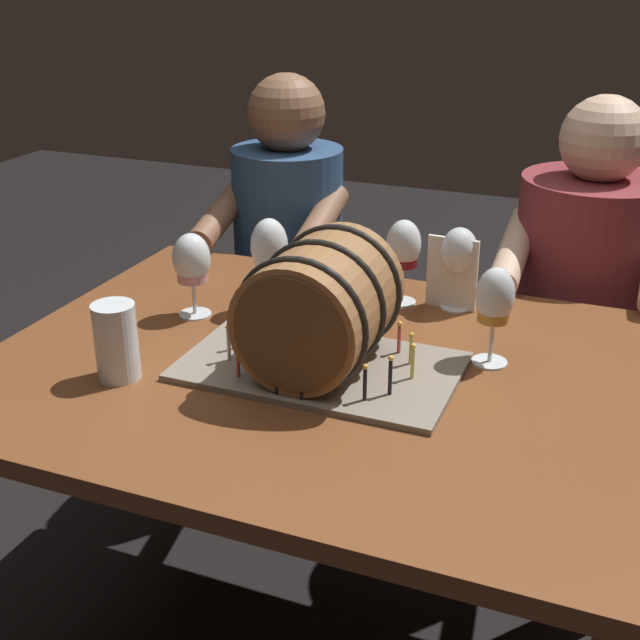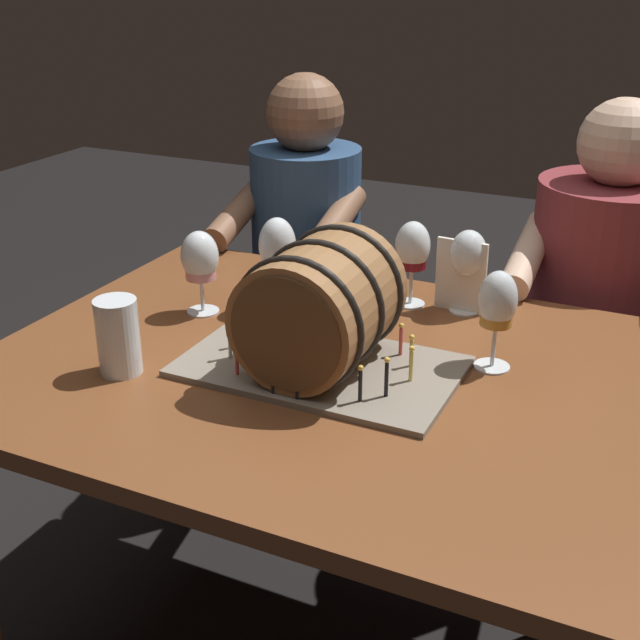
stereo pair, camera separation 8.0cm
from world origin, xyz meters
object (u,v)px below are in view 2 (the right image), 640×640
object	(u,v)px
wine_glass_red	(413,250)
person_seated_left	(306,304)
wine_glass_white	(277,249)
barrel_cake	(320,312)
wine_glass_rose	(200,260)
wine_glass_amber	(497,304)
dining_table	(326,415)
person_seated_right	(593,349)
menu_card	(461,276)
beer_pint	(118,338)
wine_glass_empty	(468,255)

from	to	relation	value
wine_glass_red	person_seated_left	size ratio (longest dim) A/B	0.16
wine_glass_white	barrel_cake	bearing A→B (deg)	-47.38
wine_glass_rose	wine_glass_amber	size ratio (longest dim) A/B	0.95
dining_table	person_seated_right	xyz separation A→B (m)	(0.40, 0.73, -0.09)
wine_glass_white	menu_card	distance (m)	0.39
dining_table	beer_pint	size ratio (longest dim) A/B	8.81
dining_table	wine_glass_red	world-z (taller)	wine_glass_red
wine_glass_empty	person_seated_left	size ratio (longest dim) A/B	0.15
barrel_cake	beer_pint	xyz separation A→B (m)	(-0.33, -0.16, -0.05)
wine_glass_white	wine_glass_rose	distance (m)	0.16
menu_card	person_seated_right	world-z (taller)	person_seated_right
wine_glass_empty	beer_pint	size ratio (longest dim) A/B	1.27
beer_pint	person_seated_right	xyz separation A→B (m)	(0.73, 0.92, -0.27)
wine_glass_rose	wine_glass_amber	distance (m)	0.63
wine_glass_white	wine_glass_empty	bearing A→B (deg)	23.13
wine_glass_amber	wine_glass_rose	bearing A→B (deg)	-179.21
wine_glass_amber	menu_card	world-z (taller)	wine_glass_amber
dining_table	beer_pint	distance (m)	0.42
wine_glass_white	wine_glass_rose	size ratio (longest dim) A/B	1.13
dining_table	wine_glass_empty	distance (m)	0.46
beer_pint	wine_glass_empty	bearing A→B (deg)	47.86
menu_card	beer_pint	bearing A→B (deg)	-128.63
wine_glass_rose	wine_glass_amber	xyz separation A→B (m)	(0.63, 0.01, 0.01)
wine_glass_white	menu_card	size ratio (longest dim) A/B	1.28
wine_glass_rose	wine_glass_red	bearing A→B (deg)	30.60
wine_glass_rose	person_seated_left	world-z (taller)	person_seated_left
wine_glass_amber	person_seated_left	bearing A→B (deg)	138.40
wine_glass_red	person_seated_right	size ratio (longest dim) A/B	0.16
wine_glass_empty	menu_card	xyz separation A→B (m)	(-0.01, -0.00, -0.05)
wine_glass_empty	wine_glass_rose	xyz separation A→B (m)	(-0.50, -0.24, -0.01)
menu_card	barrel_cake	bearing A→B (deg)	-109.18
dining_table	beer_pint	world-z (taller)	beer_pint
person_seated_left	barrel_cake	bearing A→B (deg)	-62.02
wine_glass_empty	menu_card	world-z (taller)	wine_glass_empty
menu_card	wine_glass_rose	bearing A→B (deg)	-151.13
barrel_cake	wine_glass_white	xyz separation A→B (m)	(-0.20, 0.22, 0.02)
wine_glass_amber	menu_card	distance (m)	0.27
dining_table	wine_glass_white	world-z (taller)	wine_glass_white
wine_glass_empty	wine_glass_amber	world-z (taller)	wine_glass_amber
wine_glass_amber	beer_pint	size ratio (longest dim) A/B	1.34
barrel_cake	beer_pint	distance (m)	0.37
menu_card	wine_glass_amber	bearing A→B (deg)	-56.86
barrel_cake	beer_pint	bearing A→B (deg)	-153.27
dining_table	wine_glass_red	bearing A→B (deg)	82.33
wine_glass_red	menu_card	size ratio (longest dim) A/B	1.18
barrel_cake	wine_glass_empty	size ratio (longest dim) A/B	2.78
dining_table	person_seated_left	xyz separation A→B (m)	(-0.40, 0.73, -0.12)
beer_pint	menu_card	world-z (taller)	menu_card
wine_glass_white	person_seated_right	distance (m)	0.87
dining_table	beer_pint	xyz separation A→B (m)	(-0.33, -0.19, 0.18)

